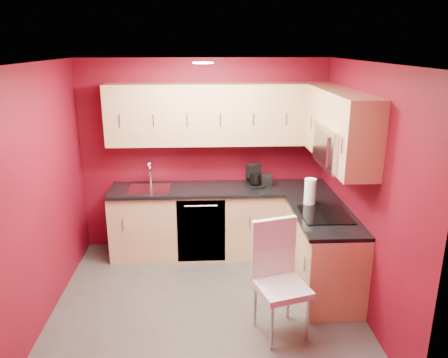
{
  "coord_description": "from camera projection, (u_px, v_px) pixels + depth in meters",
  "views": [
    {
      "loc": [
        -0.01,
        -4.08,
        2.67
      ],
      "look_at": [
        0.22,
        0.55,
        1.22
      ],
      "focal_mm": 35.0,
      "sensor_mm": 36.0,
      "label": 1
    }
  ],
  "objects": [
    {
      "name": "wall_front",
      "position": [
        207.0,
        268.0,
        2.88
      ],
      "size": [
        3.2,
        0.0,
        3.2
      ],
      "primitive_type": "plane",
      "rotation": [
        -1.57,
        0.0,
        0.0
      ],
      "color": "maroon",
      "rests_on": "floor"
    },
    {
      "name": "microwave",
      "position": [
        341.0,
        147.0,
        4.44
      ],
      "size": [
        0.42,
        0.76,
        0.42
      ],
      "color": "silver",
      "rests_on": "upper_cabinets_right"
    },
    {
      "name": "ceiling",
      "position": [
        203.0,
        63.0,
        3.94
      ],
      "size": [
        3.2,
        3.2,
        0.0
      ],
      "primitive_type": "plane",
      "rotation": [
        3.14,
        0.0,
        0.0
      ],
      "color": "white",
      "rests_on": "wall_back"
    },
    {
      "name": "downlight",
      "position": [
        203.0,
        63.0,
        4.23
      ],
      "size": [
        0.2,
        0.2,
        0.01
      ],
      "primitive_type": "cylinder",
      "color": "white",
      "rests_on": "ceiling"
    },
    {
      "name": "napkin_holder",
      "position": [
        267.0,
        180.0,
        5.6
      ],
      "size": [
        0.15,
        0.15,
        0.15
      ],
      "primitive_type": null,
      "rotation": [
        0.0,
        0.0,
        -0.08
      ],
      "color": "black",
      "rests_on": "countertop_back"
    },
    {
      "name": "upper_cabinets_right",
      "position": [
        339.0,
        120.0,
        4.61
      ],
      "size": [
        0.35,
        1.55,
        0.75
      ],
      "color": "tan",
      "rests_on": "wall_right"
    },
    {
      "name": "countertop_right",
      "position": [
        324.0,
        216.0,
        4.7
      ],
      "size": [
        0.63,
        1.27,
        0.04
      ],
      "primitive_type": "cube",
      "color": "black",
      "rests_on": "base_cabinets_right"
    },
    {
      "name": "cooktop",
      "position": [
        325.0,
        215.0,
        4.66
      ],
      "size": [
        0.5,
        0.55,
        0.01
      ],
      "primitive_type": "cube",
      "color": "black",
      "rests_on": "countertop_right"
    },
    {
      "name": "paper_towel",
      "position": [
        310.0,
        192.0,
        4.93
      ],
      "size": [
        0.22,
        0.22,
        0.31
      ],
      "primitive_type": null,
      "rotation": [
        0.0,
        0.0,
        0.35
      ],
      "color": "white",
      "rests_on": "countertop_right"
    },
    {
      "name": "wall_back",
      "position": [
        204.0,
        156.0,
        5.74
      ],
      "size": [
        3.2,
        0.0,
        3.2
      ],
      "primitive_type": "plane",
      "rotation": [
        1.57,
        0.0,
        0.0
      ],
      "color": "maroon",
      "rests_on": "floor"
    },
    {
      "name": "coffee_maker",
      "position": [
        256.0,
        176.0,
        5.54
      ],
      "size": [
        0.25,
        0.28,
        0.29
      ],
      "primitive_type": null,
      "rotation": [
        0.0,
        0.0,
        0.41
      ],
      "color": "black",
      "rests_on": "countertop_back"
    },
    {
      "name": "countertop_back",
      "position": [
        220.0,
        189.0,
        5.56
      ],
      "size": [
        2.8,
        0.63,
        0.04
      ],
      "primitive_type": "cube",
      "color": "black",
      "rests_on": "base_cabinets_back"
    },
    {
      "name": "wall_right",
      "position": [
        364.0,
        191.0,
        4.39
      ],
      "size": [
        0.0,
        3.0,
        3.0
      ],
      "primitive_type": "plane",
      "rotation": [
        1.57,
        0.0,
        -1.57
      ],
      "color": "maroon",
      "rests_on": "floor"
    },
    {
      "name": "base_cabinets_right",
      "position": [
        323.0,
        253.0,
        4.85
      ],
      "size": [
        0.6,
        1.3,
        0.87
      ],
      "primitive_type": "cube",
      "color": "#E0BF80",
      "rests_on": "floor"
    },
    {
      "name": "sink",
      "position": [
        149.0,
        186.0,
        5.52
      ],
      "size": [
        0.52,
        0.42,
        0.35
      ],
      "color": "silver",
      "rests_on": "countertop_back"
    },
    {
      "name": "base_cabinets_back",
      "position": [
        220.0,
        222.0,
        5.71
      ],
      "size": [
        2.8,
        0.6,
        0.87
      ],
      "primitive_type": "cube",
      "color": "#E0BF80",
      "rests_on": "floor"
    },
    {
      "name": "floor",
      "position": [
        206.0,
        303.0,
        4.68
      ],
      "size": [
        3.2,
        3.2,
        0.0
      ],
      "primitive_type": "plane",
      "color": "#4B4846",
      "rests_on": "ground"
    },
    {
      "name": "wall_left",
      "position": [
        40.0,
        196.0,
        4.24
      ],
      "size": [
        0.0,
        3.0,
        3.0
      ],
      "primitive_type": "plane",
      "rotation": [
        1.57,
        0.0,
        1.57
      ],
      "color": "maroon",
      "rests_on": "floor"
    },
    {
      "name": "dining_chair",
      "position": [
        282.0,
        282.0,
        4.04
      ],
      "size": [
        0.56,
        0.57,
        1.11
      ],
      "primitive_type": null,
      "rotation": [
        0.0,
        0.0,
        0.28
      ],
      "color": "silver",
      "rests_on": "floor"
    },
    {
      "name": "dishwasher_front",
      "position": [
        201.0,
        231.0,
        5.42
      ],
      "size": [
        0.6,
        0.02,
        0.82
      ],
      "primitive_type": "cube",
      "color": "black",
      "rests_on": "base_cabinets_back"
    },
    {
      "name": "upper_cabinets_back",
      "position": [
        220.0,
        114.0,
        5.41
      ],
      "size": [
        2.8,
        0.35,
        0.75
      ],
      "primitive_type": "cube",
      "color": "tan",
      "rests_on": "wall_back"
    }
  ]
}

